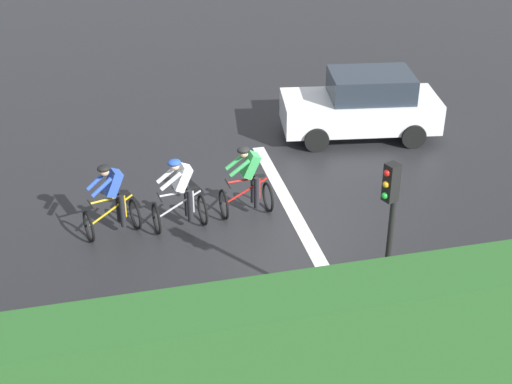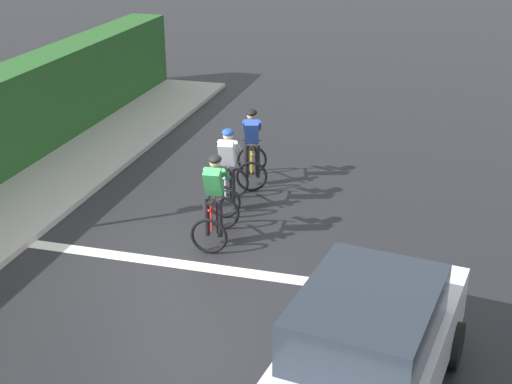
% 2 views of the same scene
% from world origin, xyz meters
% --- Properties ---
extents(ground_plane, '(80.00, 80.00, 0.00)m').
position_xyz_m(ground_plane, '(0.00, 0.00, 0.00)').
color(ground_plane, black).
extents(sidewalk_kerb, '(2.80, 19.29, 0.12)m').
position_xyz_m(sidewalk_kerb, '(-4.28, 2.00, 0.06)').
color(sidewalk_kerb, '#ADA89E').
rests_on(sidewalk_kerb, ground).
extents(road_marking_stop_line, '(7.00, 0.30, 0.01)m').
position_xyz_m(road_marking_stop_line, '(0.00, -0.04, 0.00)').
color(road_marking_stop_line, silver).
rests_on(road_marking_stop_line, ground).
extents(cyclist_lead, '(0.94, 1.22, 1.66)m').
position_xyz_m(cyclist_lead, '(0.21, 3.88, 0.80)').
color(cyclist_lead, black).
rests_on(cyclist_lead, ground).
extents(cyclist_second, '(0.81, 1.15, 1.66)m').
position_xyz_m(cyclist_second, '(0.11, 2.46, 0.80)').
color(cyclist_second, black).
rests_on(cyclist_second, ground).
extents(cyclist_mid, '(0.77, 1.13, 1.66)m').
position_xyz_m(cyclist_mid, '(0.34, 0.96, 0.80)').
color(cyclist_mid, black).
rests_on(cyclist_mid, ground).
extents(car_white, '(2.35, 4.31, 1.76)m').
position_xyz_m(car_white, '(3.60, -2.90, 0.87)').
color(car_white, silver).
rests_on(car_white, ground).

